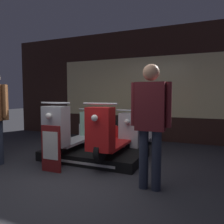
{
  "coord_description": "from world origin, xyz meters",
  "views": [
    {
      "loc": [
        1.82,
        -2.64,
        1.31
      ],
      "look_at": [
        -0.09,
        1.94,
        0.93
      ],
      "focal_mm": 35.0,
      "sensor_mm": 36.0,
      "label": 1
    }
  ],
  "objects_px": {
    "scooter_display_right": "(114,133)",
    "person_right_browsing": "(150,117)",
    "scooter_display_left": "(74,130)",
    "price_sign_board": "(51,149)",
    "scooter_backrow_1": "(138,133)",
    "scooter_backrow_0": "(102,131)"
  },
  "relations": [
    {
      "from": "scooter_display_left",
      "to": "person_right_browsing",
      "type": "height_order",
      "value": "person_right_browsing"
    },
    {
      "from": "scooter_backrow_0",
      "to": "person_right_browsing",
      "type": "height_order",
      "value": "person_right_browsing"
    },
    {
      "from": "scooter_backrow_0",
      "to": "price_sign_board",
      "type": "xyz_separation_m",
      "value": [
        0.05,
        -2.14,
        0.02
      ]
    },
    {
      "from": "person_right_browsing",
      "to": "scooter_display_right",
      "type": "bearing_deg",
      "value": 134.33
    },
    {
      "from": "scooter_backrow_0",
      "to": "person_right_browsing",
      "type": "distance_m",
      "value": 2.87
    },
    {
      "from": "scooter_display_right",
      "to": "person_right_browsing",
      "type": "xyz_separation_m",
      "value": [
        0.93,
        -0.96,
        0.44
      ]
    },
    {
      "from": "price_sign_board",
      "to": "scooter_backrow_0",
      "type": "bearing_deg",
      "value": 91.34
    },
    {
      "from": "scooter_backrow_1",
      "to": "person_right_browsing",
      "type": "xyz_separation_m",
      "value": [
        0.8,
        -2.18,
        0.62
      ]
    },
    {
      "from": "scooter_display_left",
      "to": "scooter_backrow_0",
      "type": "distance_m",
      "value": 1.24
    },
    {
      "from": "scooter_display_left",
      "to": "scooter_backrow_0",
      "type": "xyz_separation_m",
      "value": [
        0.08,
        1.22,
        -0.19
      ]
    },
    {
      "from": "price_sign_board",
      "to": "scooter_display_left",
      "type": "bearing_deg",
      "value": 98.04
    },
    {
      "from": "scooter_display_right",
      "to": "scooter_display_left",
      "type": "bearing_deg",
      "value": 180.0
    },
    {
      "from": "scooter_display_right",
      "to": "price_sign_board",
      "type": "bearing_deg",
      "value": -130.06
    },
    {
      "from": "scooter_display_left",
      "to": "scooter_display_right",
      "type": "bearing_deg",
      "value": 0.0
    },
    {
      "from": "scooter_display_right",
      "to": "price_sign_board",
      "type": "distance_m",
      "value": 1.22
    },
    {
      "from": "scooter_display_left",
      "to": "price_sign_board",
      "type": "height_order",
      "value": "scooter_display_left"
    },
    {
      "from": "scooter_display_left",
      "to": "price_sign_board",
      "type": "relative_size",
      "value": 2.26
    },
    {
      "from": "scooter_backrow_0",
      "to": "price_sign_board",
      "type": "bearing_deg",
      "value": -88.66
    },
    {
      "from": "scooter_display_right",
      "to": "scooter_backrow_1",
      "type": "bearing_deg",
      "value": 83.81
    },
    {
      "from": "scooter_display_left",
      "to": "scooter_backrow_0",
      "type": "relative_size",
      "value": 1.0
    },
    {
      "from": "scooter_backrow_0",
      "to": "person_right_browsing",
      "type": "relative_size",
      "value": 1.04
    },
    {
      "from": "scooter_display_right",
      "to": "scooter_backrow_1",
      "type": "xyz_separation_m",
      "value": [
        0.13,
        1.22,
        -0.19
      ]
    }
  ]
}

